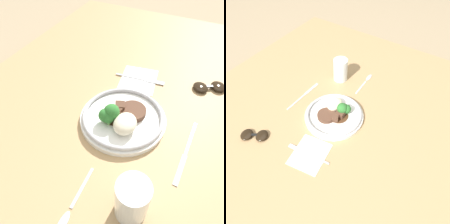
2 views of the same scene
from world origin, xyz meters
TOP-DOWN VIEW (x-y plane):
  - ground_plane at (0.00, 0.00)m, footprint 8.00×8.00m
  - dining_table at (0.00, 0.00)m, footprint 1.44×1.15m
  - napkin at (-0.15, -0.07)m, footprint 0.16×0.14m
  - plate at (0.05, -0.05)m, footprint 0.24×0.24m
  - juice_glass at (0.27, 0.07)m, footprint 0.07×0.07m
  - fork at (-0.16, -0.05)m, footprint 0.03×0.17m
  - knife at (0.08, 0.14)m, footprint 0.21×0.02m
  - spoon at (0.33, -0.05)m, footprint 0.16×0.02m
  - sunglasses at (-0.21, 0.16)m, footprint 0.10×0.12m

SIDE VIEW (x-z plane):
  - ground_plane at x=0.00m, z-range 0.00..0.00m
  - dining_table at x=0.00m, z-range 0.00..0.03m
  - napkin at x=-0.15m, z-range 0.03..0.04m
  - knife at x=0.08m, z-range 0.03..0.04m
  - spoon at x=0.33m, z-range 0.03..0.04m
  - fork at x=-0.16m, z-range 0.04..0.04m
  - sunglasses at x=-0.21m, z-range 0.03..0.05m
  - plate at x=0.05m, z-range 0.02..0.09m
  - juice_glass at x=0.27m, z-range 0.03..0.14m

